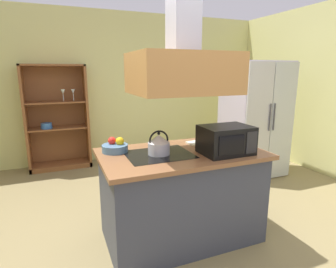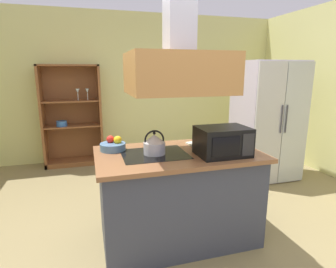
# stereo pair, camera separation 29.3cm
# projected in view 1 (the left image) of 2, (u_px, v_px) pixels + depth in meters

# --- Properties ---
(ground_plane) EXTENTS (7.80, 7.80, 0.00)m
(ground_plane) POSITION_uv_depth(u_px,v_px,m) (179.00, 240.00, 2.77)
(ground_plane) COLOR olive
(wall_back) EXTENTS (6.00, 0.12, 2.70)m
(wall_back) POSITION_uv_depth(u_px,v_px,m) (114.00, 87.00, 5.17)
(wall_back) COLOR #D6D684
(wall_back) RESTS_ON ground
(kitchen_island) EXTENTS (1.55, 0.90, 0.90)m
(kitchen_island) POSITION_uv_depth(u_px,v_px,m) (181.00, 195.00, 2.74)
(kitchen_island) COLOR #393D4D
(kitchen_island) RESTS_ON ground
(range_hood) EXTENTS (0.90, 0.70, 1.25)m
(range_hood) POSITION_uv_depth(u_px,v_px,m) (183.00, 60.00, 2.45)
(range_hood) COLOR #BA8044
(refrigerator) EXTENTS (0.90, 0.77, 1.80)m
(refrigerator) POSITION_uv_depth(u_px,v_px,m) (254.00, 119.00, 4.42)
(refrigerator) COLOR #BDB4C7
(refrigerator) RESTS_ON ground
(dish_cabinet) EXTENTS (1.00, 0.40, 1.76)m
(dish_cabinet) POSITION_uv_depth(u_px,v_px,m) (58.00, 123.00, 4.73)
(dish_cabinet) COLOR brown
(dish_cabinet) RESTS_ON ground
(kettle) EXTENTS (0.20, 0.20, 0.23)m
(kettle) POSITION_uv_depth(u_px,v_px,m) (159.00, 145.00, 2.53)
(kettle) COLOR #B7B9C7
(kettle) RESTS_ON kitchen_island
(cutting_board) EXTENTS (0.37, 0.28, 0.02)m
(cutting_board) POSITION_uv_depth(u_px,v_px,m) (205.00, 143.00, 2.93)
(cutting_board) COLOR white
(cutting_board) RESTS_ON kitchen_island
(microwave) EXTENTS (0.46, 0.35, 0.26)m
(microwave) POSITION_uv_depth(u_px,v_px,m) (226.00, 140.00, 2.56)
(microwave) COLOR black
(microwave) RESTS_ON kitchen_island
(fruit_bowl) EXTENTS (0.25, 0.25, 0.14)m
(fruit_bowl) POSITION_uv_depth(u_px,v_px,m) (115.00, 147.00, 2.63)
(fruit_bowl) COLOR #4C7299
(fruit_bowl) RESTS_ON kitchen_island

